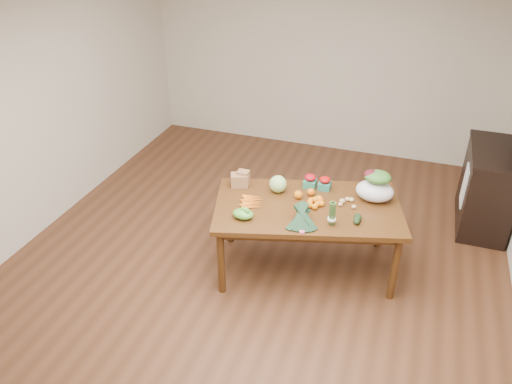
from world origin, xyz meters
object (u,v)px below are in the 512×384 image
(salad_bag, at_px, (375,187))
(dining_table, at_px, (306,237))
(kale_bunch, at_px, (302,219))
(cabinet, at_px, (487,188))
(paper_bag, at_px, (239,179))
(mandarin_cluster, at_px, (315,201))
(asparagus_bundle, at_px, (332,213))
(cabbage, at_px, (278,184))

(salad_bag, bearing_deg, dining_table, -152.17)
(dining_table, height_order, kale_bunch, kale_bunch)
(cabinet, height_order, paper_bag, cabinet)
(dining_table, relative_size, kale_bunch, 4.42)
(dining_table, bearing_deg, paper_bag, 154.07)
(mandarin_cluster, relative_size, salad_bag, 0.50)
(dining_table, relative_size, asparagus_bundle, 7.08)
(cabinet, distance_m, cabbage, 2.47)
(cabinet, distance_m, asparagus_bundle, 2.26)
(dining_table, distance_m, asparagus_bundle, 0.62)
(cabinet, xyz_separation_m, kale_bunch, (-1.70, -1.80, 0.36))
(dining_table, height_order, cabbage, cabbage)
(dining_table, distance_m, salad_bag, 0.83)
(asparagus_bundle, distance_m, salad_bag, 0.63)
(asparagus_bundle, xyz_separation_m, salad_bag, (0.30, 0.56, 0.02))
(cabinet, relative_size, salad_bag, 2.81)
(cabbage, bearing_deg, cabinet, 31.79)
(dining_table, bearing_deg, asparagus_bundle, -57.96)
(cabinet, xyz_separation_m, mandarin_cluster, (-1.66, -1.41, 0.33))
(cabinet, distance_m, salad_bag, 1.67)
(cabinet, bearing_deg, paper_bag, -152.25)
(mandarin_cluster, relative_size, asparagus_bundle, 0.72)
(cabbage, relative_size, kale_bunch, 0.44)
(paper_bag, relative_size, cabbage, 1.31)
(cabbage, bearing_deg, asparagus_bundle, -32.86)
(cabinet, height_order, asparagus_bundle, asparagus_bundle)
(kale_bunch, distance_m, asparagus_bundle, 0.27)
(dining_table, height_order, cabinet, cabinet)
(paper_bag, relative_size, asparagus_bundle, 0.91)
(cabbage, bearing_deg, kale_bunch, -53.61)
(asparagus_bundle, bearing_deg, paper_bag, 143.69)
(paper_bag, xyz_separation_m, mandarin_cluster, (0.81, -0.11, -0.03))
(cabinet, height_order, salad_bag, salad_bag)
(mandarin_cluster, bearing_deg, salad_bag, 28.20)
(mandarin_cluster, distance_m, kale_bunch, 0.39)
(paper_bag, bearing_deg, mandarin_cluster, -7.42)
(paper_bag, relative_size, mandarin_cluster, 1.27)
(cabinet, distance_m, mandarin_cluster, 2.21)
(salad_bag, bearing_deg, mandarin_cluster, -151.80)
(cabbage, relative_size, mandarin_cluster, 0.97)
(paper_bag, bearing_deg, cabbage, 2.51)
(cabinet, bearing_deg, cabbage, -148.21)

